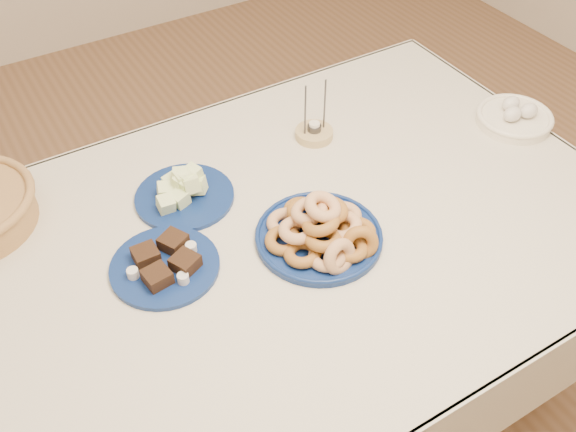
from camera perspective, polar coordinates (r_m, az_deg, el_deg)
The scene contains 7 objects.
ground at distance 2.09m, azimuth -0.74°, elevation -16.14°, with size 5.00×5.00×0.00m, color brown.
dining_table at distance 1.57m, azimuth -0.95°, elevation -4.33°, with size 1.71×1.11×0.75m.
donut_platter at distance 1.45m, azimuth 2.96°, elevation -1.32°, with size 0.30×0.30×0.13m.
melon_plate at distance 1.58m, azimuth -9.28°, elevation 2.19°, with size 0.31×0.31×0.08m.
brownie_plate at distance 1.43m, azimuth -10.86°, elevation -4.21°, with size 0.29×0.29×0.04m.
candle_holder at distance 1.76m, azimuth 2.34°, elevation 7.44°, with size 0.11×0.11×0.17m.
egg_bowl at distance 1.92m, azimuth 19.50°, elevation 8.30°, with size 0.21×0.21×0.07m.
Camera 1 is at (-0.52, -0.91, 1.82)m, focal length 40.00 mm.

